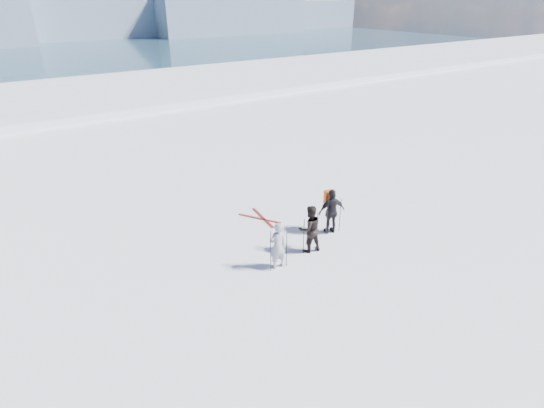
{
  "coord_description": "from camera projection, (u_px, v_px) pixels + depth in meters",
  "views": [
    {
      "loc": [
        -8.43,
        -6.83,
        7.39
      ],
      "look_at": [
        -1.77,
        3.0,
        1.54
      ],
      "focal_mm": 28.0,
      "sensor_mm": 36.0,
      "label": 1
    }
  ],
  "objects": [
    {
      "name": "ski_poles",
      "position": [
        308.0,
        232.0,
        13.41
      ],
      "size": [
        3.33,
        0.76,
        1.36
      ],
      "color": "black",
      "rests_on": "ground"
    },
    {
      "name": "lake_basin",
      "position": [
        119.0,
        169.0,
        37.74
      ],
      "size": [
        820.0,
        820.0,
        71.62
      ],
      "color": "white",
      "rests_on": "ground"
    },
    {
      "name": "far_mountain_range",
      "position": [
        11.0,
        14.0,
        368.34
      ],
      "size": [
        770.0,
        110.0,
        53.0
      ],
      "color": "slate",
      "rests_on": "ground"
    },
    {
      "name": "skier_grey",
      "position": [
        278.0,
        246.0,
        12.5
      ],
      "size": [
        0.57,
        0.39,
        1.52
      ],
      "primitive_type": "imported",
      "rotation": [
        0.0,
        0.0,
        3.08
      ],
      "color": "#9A9DA8",
      "rests_on": "ground"
    },
    {
      "name": "skis_loose",
      "position": [
        261.0,
        218.0,
        15.63
      ],
      "size": [
        0.97,
        1.7,
        0.03
      ],
      "color": "black",
      "rests_on": "ground"
    },
    {
      "name": "backpack",
      "position": [
        330.0,
        180.0,
        14.13
      ],
      "size": [
        0.38,
        0.28,
        0.48
      ],
      "primitive_type": "cube",
      "rotation": [
        0.0,
        0.0,
        2.86
      ],
      "color": "#C94612",
      "rests_on": "skier_pack"
    },
    {
      "name": "skier_dark",
      "position": [
        310.0,
        229.0,
        13.34
      ],
      "size": [
        0.87,
        0.74,
        1.58
      ],
      "primitive_type": "imported",
      "rotation": [
        0.0,
        0.0,
        2.94
      ],
      "color": "black",
      "rests_on": "ground"
    },
    {
      "name": "skier_pack",
      "position": [
        332.0,
        212.0,
        14.37
      ],
      "size": [
        1.01,
        0.64,
        1.61
      ],
      "primitive_type": "imported",
      "rotation": [
        0.0,
        0.0,
        2.86
      ],
      "color": "black",
      "rests_on": "ground"
    }
  ]
}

